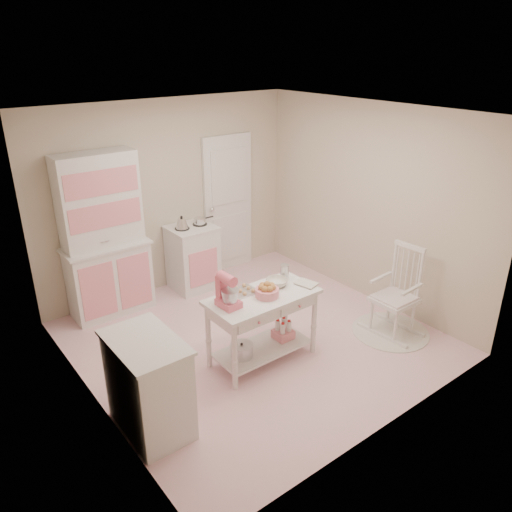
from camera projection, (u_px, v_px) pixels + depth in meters
The scene contains 14 objects.
room_shell at pixel (254, 206), 5.28m from camera, with size 3.84×3.84×2.62m.
door at pixel (228, 204), 7.42m from camera, with size 0.82×0.05×2.04m, color silver.
hutch at pixel (104, 237), 6.14m from camera, with size 1.06×0.50×2.08m, color silver.
stove at pixel (193, 257), 7.00m from camera, with size 0.62×0.57×0.92m, color silver.
base_cabinet at pixel (149, 385), 4.40m from camera, with size 0.54×0.84×0.92m, color silver.
lace_rug at pixel (390, 331), 6.07m from camera, with size 0.92×0.92×0.01m, color white.
rocking_chair at pixel (395, 292), 5.85m from camera, with size 0.48×0.72×1.10m, color silver.
work_table at pixel (262, 328), 5.40m from camera, with size 1.20×0.60×0.80m, color silver.
stand_mixer at pixel (228, 291), 4.95m from camera, with size 0.20×0.28×0.34m, color #EC637A.
cookie_tray at pixel (241, 292), 5.28m from camera, with size 0.34×0.24×0.02m, color silver.
bread_basket at pixel (267, 292), 5.19m from camera, with size 0.25×0.25×0.09m, color pink.
mixing_bowl at pixel (277, 282), 5.43m from camera, with size 0.24×0.24×0.08m, color beige.
metal_pitcher at pixel (285, 272), 5.57m from camera, with size 0.10×0.10×0.17m, color silver.
recipe_book at pixel (302, 286), 5.40m from camera, with size 0.17×0.23×0.02m, color beige.
Camera 1 is at (-3.07, -4.01, 3.26)m, focal length 35.00 mm.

